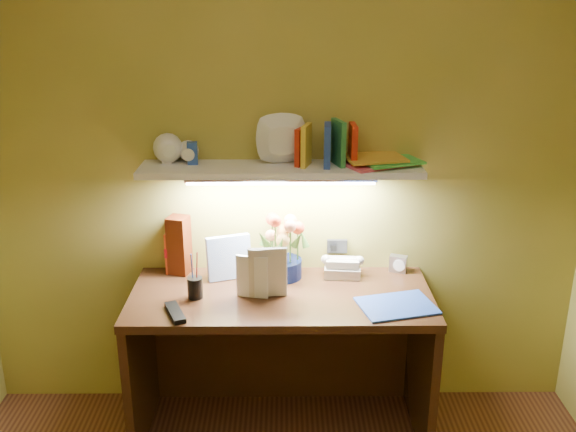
% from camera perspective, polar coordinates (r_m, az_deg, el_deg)
% --- Properties ---
extents(desk, '(1.40, 0.60, 0.75)m').
position_cam_1_polar(desk, '(3.18, -0.60, -13.01)').
color(desk, '#34220E').
rests_on(desk, ground).
extents(flower_bouquet, '(0.26, 0.26, 0.32)m').
position_cam_1_polar(flower_bouquet, '(3.10, -0.44, -2.72)').
color(flower_bouquet, '#071035').
rests_on(flower_bouquet, desk).
extents(telephone, '(0.19, 0.15, 0.10)m').
position_cam_1_polar(telephone, '(3.16, 4.86, -4.42)').
color(telephone, beige).
rests_on(telephone, desk).
extents(desk_clock, '(0.09, 0.07, 0.08)m').
position_cam_1_polar(desk_clock, '(3.25, 9.77, -4.20)').
color(desk_clock, '#A8A9AD').
rests_on(desk_clock, desk).
extents(whisky_bottle, '(0.08, 0.08, 0.27)m').
position_cam_1_polar(whisky_bottle, '(3.21, -10.15, -2.77)').
color(whisky_bottle, red).
rests_on(whisky_bottle, desk).
extents(whisky_box, '(0.12, 0.12, 0.29)m').
position_cam_1_polar(whisky_box, '(3.19, -9.65, -2.56)').
color(whisky_box, '#531C08').
rests_on(whisky_box, desk).
extents(pen_cup, '(0.08, 0.08, 0.17)m').
position_cam_1_polar(pen_cup, '(2.95, -8.29, -5.71)').
color(pen_cup, black).
rests_on(pen_cup, desk).
extents(art_card, '(0.21, 0.11, 0.21)m').
position_cam_1_polar(art_card, '(3.12, -5.28, -3.68)').
color(art_card, white).
rests_on(art_card, desk).
extents(tv_remote, '(0.12, 0.19, 0.02)m').
position_cam_1_polar(tv_remote, '(2.85, -10.00, -8.43)').
color(tv_remote, black).
rests_on(tv_remote, desk).
extents(blue_folder, '(0.37, 0.31, 0.01)m').
position_cam_1_polar(blue_folder, '(2.92, 9.63, -7.86)').
color(blue_folder, blue).
rests_on(blue_folder, desk).
extents(desk_book_a, '(0.18, 0.03, 0.24)m').
position_cam_1_polar(desk_book_a, '(2.91, -3.58, -5.12)').
color(desk_book_a, beige).
rests_on(desk_book_a, desk).
extents(desk_book_b, '(0.15, 0.05, 0.20)m').
position_cam_1_polar(desk_book_b, '(2.94, -4.63, -5.28)').
color(desk_book_b, white).
rests_on(desk_book_b, desk).
extents(wall_shelf, '(1.32, 0.36, 0.24)m').
position_cam_1_polar(wall_shelf, '(2.96, -0.52, 4.89)').
color(wall_shelf, white).
rests_on(wall_shelf, ground).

